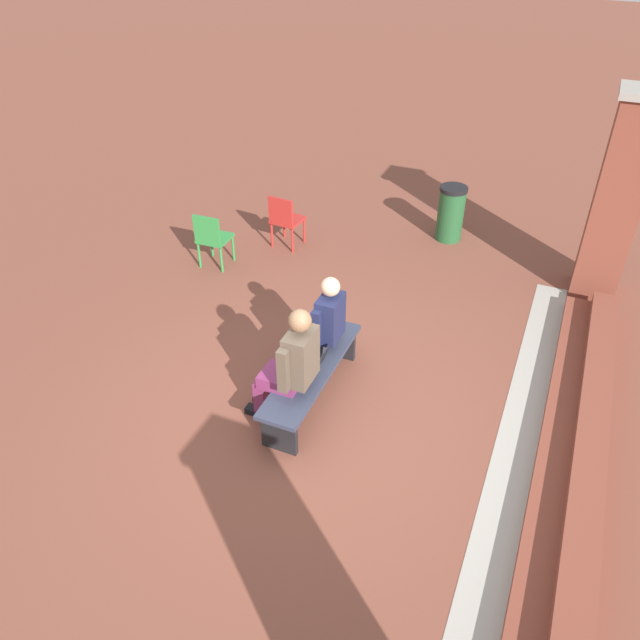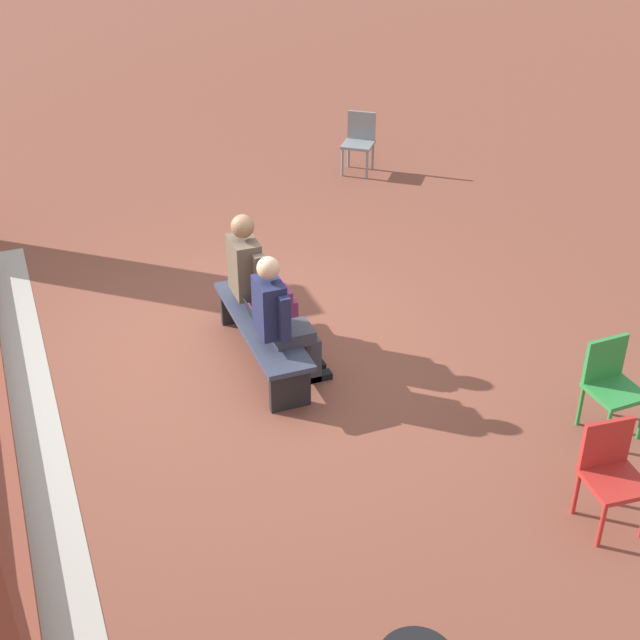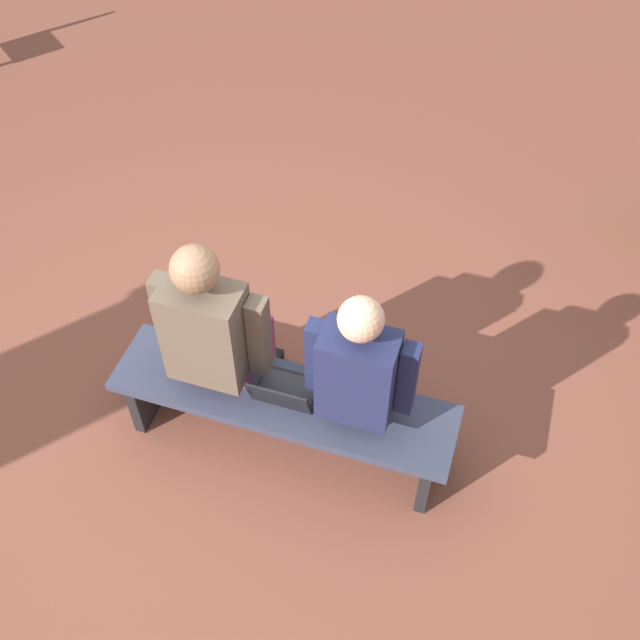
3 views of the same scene
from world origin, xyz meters
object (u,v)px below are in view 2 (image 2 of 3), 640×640
person_student (281,317)px  laptop (261,318)px  plastic_chair_far_right (610,381)px  plastic_chair_near_bench_left (359,139)px  person_adult (256,276)px  bench (262,330)px  plastic_chair_mid_courtyard (611,469)px

person_student → laptop: bearing=11.7°
laptop → plastic_chair_far_right: (-2.01, -2.46, -0.02)m
plastic_chair_near_bench_left → person_adult: bearing=144.7°
person_student → plastic_chair_far_right: bearing=-124.5°
laptop → plastic_chair_far_right: plastic_chair_far_right is taller
person_student → person_adult: person_adult is taller
person_student → plastic_chair_far_right: person_student is taller
bench → laptop: bearing=145.1°
bench → plastic_chair_mid_courtyard: bearing=-149.5°
person_student → person_adult: size_ratio=0.94×
person_student → plastic_chair_mid_courtyard: bearing=-146.8°
plastic_chair_mid_courtyard → plastic_chair_near_bench_left: same height
plastic_chair_mid_courtyard → bench: bearing=30.5°
plastic_chair_near_bench_left → bench: bearing=146.4°
person_adult → plastic_chair_far_right: bearing=-135.1°
person_adult → plastic_chair_near_bench_left: bearing=-35.3°
plastic_chair_mid_courtyard → plastic_chair_near_bench_left: (7.20, -1.07, 0.00)m
person_adult → plastic_chair_near_bench_left: person_adult is taller
laptop → plastic_chair_mid_courtyard: size_ratio=0.38×
person_student → plastic_chair_mid_courtyard: (-2.57, -1.68, -0.23)m
plastic_chair_near_bench_left → person_student: bearing=149.3°
person_student → plastic_chair_mid_courtyard: size_ratio=1.57×
laptop → plastic_chair_near_bench_left: size_ratio=0.38×
person_student → person_adult: bearing=-0.3°
person_adult → plastic_chair_far_right: size_ratio=1.67×
person_student → laptop: person_student is taller
laptop → plastic_chair_near_bench_left: bearing=-33.6°
person_adult → bench: bearing=168.8°
laptop → plastic_chair_far_right: size_ratio=0.38×
person_student → plastic_chair_near_bench_left: bearing=-30.7°
person_student → laptop: size_ratio=4.13×
laptop → plastic_chair_far_right: 3.17m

